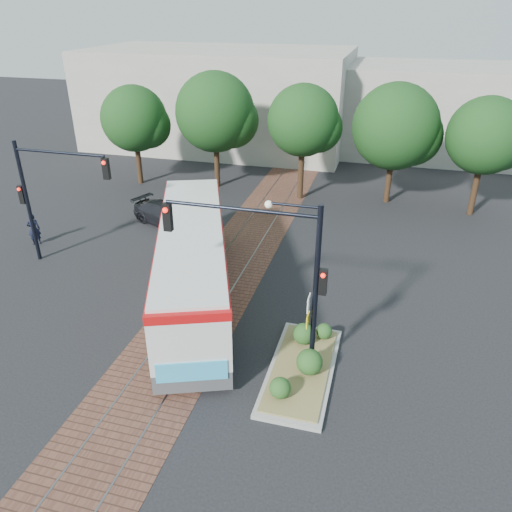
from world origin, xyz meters
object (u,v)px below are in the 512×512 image
object	(u,v)px
city_bus	(193,259)
traffic_island	(303,363)
officer	(34,229)
signal_pole_main	(279,261)
signal_pole_left	(45,188)
parked_car	(167,214)

from	to	relation	value
city_bus	traffic_island	xyz separation A→B (m)	(5.45, -3.59, -1.53)
officer	signal_pole_main	bearing A→B (deg)	120.60
city_bus	traffic_island	bearing A→B (deg)	-54.51
signal_pole_main	signal_pole_left	xyz separation A→B (m)	(-12.23, 4.80, -0.29)
signal_pole_main	traffic_island	bearing A→B (deg)	-5.36
signal_pole_left	signal_pole_main	bearing A→B (deg)	-21.45
parked_car	traffic_island	bearing A→B (deg)	-114.63
signal_pole_left	traffic_island	bearing A→B (deg)	-20.36
signal_pole_left	officer	size ratio (longest dim) A/B	3.47
traffic_island	signal_pole_left	bearing A→B (deg)	159.64
signal_pole_left	city_bus	bearing A→B (deg)	-9.59
city_bus	signal_pole_main	bearing A→B (deg)	-59.05
signal_pole_main	parked_car	size ratio (longest dim) A/B	1.34
officer	parked_car	size ratio (longest dim) A/B	0.39
traffic_island	signal_pole_left	distance (m)	14.50
parked_car	signal_pole_main	bearing A→B (deg)	-117.28
signal_pole_main	signal_pole_left	bearing A→B (deg)	158.55
signal_pole_left	parked_car	bearing A→B (deg)	60.03
signal_pole_main	parked_car	xyz separation A→B (m)	(-8.95, 10.50, -3.51)
city_bus	traffic_island	world-z (taller)	city_bus
signal_pole_left	officer	world-z (taller)	signal_pole_left
traffic_island	signal_pole_left	size ratio (longest dim) A/B	0.87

